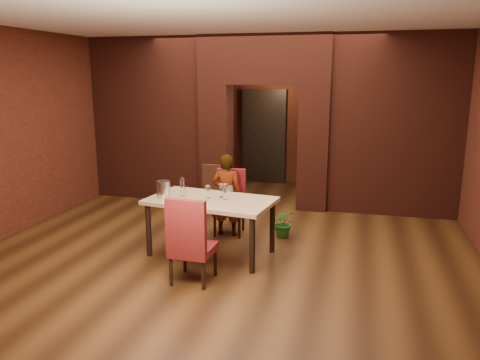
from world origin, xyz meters
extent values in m
plane|color=#442711|center=(0.00, 0.00, 0.00)|extent=(8.00, 8.00, 0.00)
cube|color=silver|center=(0.00, 0.00, 3.20)|extent=(7.00, 8.00, 0.04)
cube|color=maroon|center=(0.00, 4.00, 1.60)|extent=(7.00, 0.04, 3.20)
cube|color=maroon|center=(0.00, -4.00, 1.60)|extent=(7.00, 0.04, 3.20)
cube|color=maroon|center=(-3.50, 0.00, 1.60)|extent=(0.04, 8.00, 3.20)
cube|color=maroon|center=(-0.95, 2.00, 1.15)|extent=(0.55, 0.55, 2.30)
cube|color=maroon|center=(0.95, 2.00, 1.15)|extent=(0.55, 0.55, 2.30)
cube|color=maroon|center=(0.00, 2.00, 2.75)|extent=(2.45, 0.55, 0.90)
cube|color=maroon|center=(-2.36, 2.00, 1.60)|extent=(2.28, 0.35, 3.20)
cube|color=maroon|center=(2.36, 2.00, 1.60)|extent=(2.28, 0.35, 3.20)
cube|color=#AC4E32|center=(-0.95, 1.71, 0.55)|extent=(0.40, 0.03, 0.50)
cube|color=black|center=(-0.40, 3.94, 1.05)|extent=(0.90, 0.08, 2.10)
cube|color=black|center=(-0.40, 3.90, 1.05)|extent=(1.02, 0.04, 2.22)
cube|color=#A37C5B|center=(-0.18, -0.72, 0.40)|extent=(1.83, 1.19, 0.80)
cube|color=maroon|center=(-0.17, 0.17, 0.51)|extent=(0.50, 0.50, 1.02)
cube|color=maroon|center=(-0.12, -1.62, 0.54)|extent=(0.51, 0.51, 1.09)
imported|color=silver|center=(-0.20, 0.12, 0.65)|extent=(0.47, 0.31, 1.30)
cube|color=white|center=(-0.42, -0.99, 0.81)|extent=(0.35, 0.29, 0.00)
cylinder|color=silver|center=(-0.84, -0.82, 0.92)|extent=(0.20, 0.20, 0.24)
cylinder|color=silver|center=(-0.61, -0.69, 0.94)|extent=(0.06, 0.06, 0.28)
imported|color=#1F5A1A|center=(0.69, 0.24, 0.22)|extent=(0.45, 0.41, 0.45)
camera|label=1|loc=(1.78, -6.66, 2.48)|focal=35.00mm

